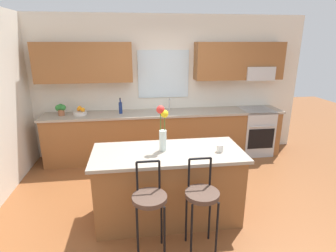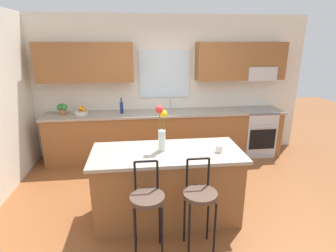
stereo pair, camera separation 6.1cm
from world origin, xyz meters
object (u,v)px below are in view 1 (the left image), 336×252
kitchen_island (168,184)px  bottle_olive_oil (121,107)px  bar_stool_middle (202,198)px  mug_ceramic (220,148)px  potted_plant_small (61,109)px  oven_range (255,131)px  fruit_bowl_oranges (80,112)px  flower_vase (163,128)px  bar_stool_near (150,202)px

kitchen_island → bottle_olive_oil: (-0.63, 1.93, 0.57)m
bar_stool_middle → mug_ceramic: bar_stool_middle is taller
bottle_olive_oil → potted_plant_small: bearing=180.0°
oven_range → mug_ceramic: (-1.42, -1.99, 0.51)m
fruit_bowl_oranges → flower_vase: bearing=-55.4°
flower_vase → mug_ceramic: bearing=-10.9°
oven_range → fruit_bowl_oranges: (-3.41, 0.03, 0.51)m
bar_stool_near → fruit_bowl_oranges: 2.80m
bottle_olive_oil → bar_stool_near: bearing=-82.1°
bar_stool_middle → bottle_olive_oil: size_ratio=3.57×
oven_range → flower_vase: flower_vase is taller
bar_stool_middle → fruit_bowl_oranges: fruit_bowl_oranges is taller
flower_vase → mug_ceramic: size_ratio=6.31×
bottle_olive_oil → flower_vase: bearing=-73.2°
kitchen_island → flower_vase: bearing=147.3°
bar_stool_near → bar_stool_middle: 0.55m
flower_vase → bottle_olive_oil: 1.98m
bar_stool_middle → bottle_olive_oil: (-0.91, 2.55, 0.40)m
fruit_bowl_oranges → bar_stool_near: bearing=-66.9°
bottle_olive_oil → potted_plant_small: 1.07m
fruit_bowl_oranges → bottle_olive_oil: bottle_olive_oil is taller
kitchen_island → potted_plant_small: potted_plant_small is taller
flower_vase → bottle_olive_oil: flower_vase is taller
oven_range → flower_vase: (-2.10, -1.86, 0.76)m
mug_ceramic → fruit_bowl_oranges: 2.84m
mug_ceramic → bottle_olive_oil: bearing=121.9°
flower_vase → potted_plant_small: (-1.64, 1.89, -0.17)m
bar_stool_near → bar_stool_middle: (0.55, 0.00, 0.00)m
flower_vase → kitchen_island: bearing=-32.7°
kitchen_island → bottle_olive_oil: bearing=108.1°
oven_range → mug_ceramic: bearing=-125.4°
kitchen_island → bar_stool_near: size_ratio=1.78×
flower_vase → bar_stool_middle: bearing=-63.2°
bar_stool_middle → potted_plant_small: size_ratio=4.81×
kitchen_island → mug_ceramic: bearing=-8.5°
kitchen_island → flower_vase: flower_vase is taller
kitchen_island → fruit_bowl_oranges: 2.42m
fruit_bowl_oranges → bottle_olive_oil: size_ratio=0.82×
oven_range → fruit_bowl_oranges: bearing=179.5°
oven_range → kitchen_island: (-2.04, -1.90, 0.00)m
oven_range → bar_stool_middle: size_ratio=0.88×
oven_range → bottle_olive_oil: 2.74m
fruit_bowl_oranges → bottle_olive_oil: 0.74m
kitchen_island → bar_stool_middle: (0.28, -0.62, 0.17)m
bar_stool_middle → potted_plant_small: (-1.97, 2.55, 0.41)m
bottle_olive_oil → fruit_bowl_oranges: bearing=179.8°
bar_stool_middle → bottle_olive_oil: bottle_olive_oil is taller
mug_ceramic → potted_plant_small: 3.08m
bar_stool_near → fruit_bowl_oranges: (-1.09, 2.55, 0.34)m
bar_stool_near → potted_plant_small: bearing=119.2°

